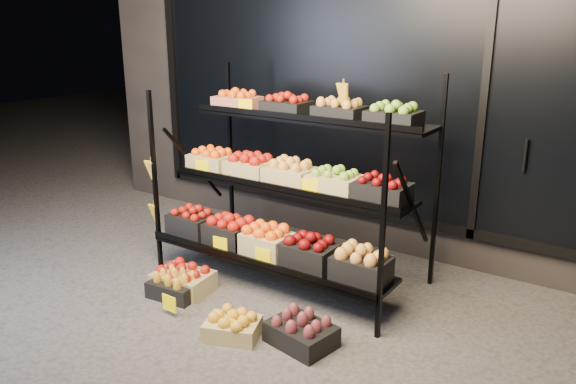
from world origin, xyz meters
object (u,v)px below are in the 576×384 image
Objects in this scene: floor_crate_midleft at (175,285)px; floor_crate_midright at (232,325)px; display_rack at (285,185)px; floor_crate_left at (183,278)px.

floor_crate_midleft is 0.95× the size of floor_crate_midright.
display_rack is 1.21m from floor_crate_midright.
display_rack is 5.46× the size of floor_crate_midleft.
floor_crate_midright is (0.76, -0.31, -0.01)m from floor_crate_left.
display_rack is at bearing 45.03° from floor_crate_left.
floor_crate_midright is at bearing -76.04° from display_rack.
floor_crate_midleft reaches higher than floor_crate_midright.
display_rack is 1.08m from floor_crate_left.
display_rack is 4.68× the size of floor_crate_left.
floor_crate_left is at bearing 136.75° from floor_crate_midright.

